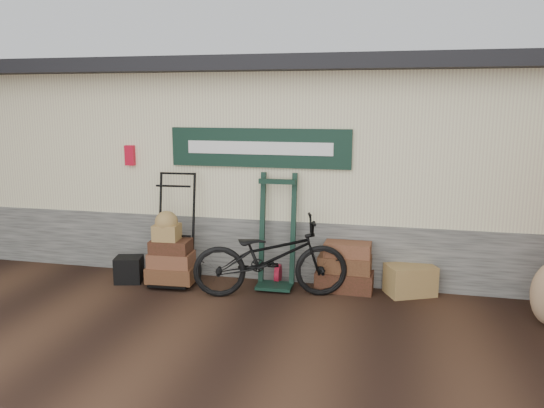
# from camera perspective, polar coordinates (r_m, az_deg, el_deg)

# --- Properties ---
(ground) EXTENTS (80.00, 80.00, 0.00)m
(ground) POSITION_cam_1_polar(r_m,az_deg,el_deg) (6.98, -0.87, -10.86)
(ground) COLOR black
(ground) RESTS_ON ground
(station_building) EXTENTS (14.40, 4.10, 3.20)m
(station_building) POSITION_cam_1_polar(r_m,az_deg,el_deg) (9.21, 3.16, 4.87)
(station_building) COLOR #4C4C47
(station_building) RESTS_ON ground
(porter_trolley) EXTENTS (0.85, 0.66, 1.62)m
(porter_trolley) POSITION_cam_1_polar(r_m,az_deg,el_deg) (7.74, -10.42, -2.54)
(porter_trolley) COLOR black
(porter_trolley) RESTS_ON ground
(green_barrow) EXTENTS (0.59, 0.50, 1.61)m
(green_barrow) POSITION_cam_1_polar(r_m,az_deg,el_deg) (7.44, 0.53, -2.94)
(green_barrow) COLOR black
(green_barrow) RESTS_ON ground
(suitcase_stack) EXTENTS (0.80, 0.52, 0.70)m
(suitcase_stack) POSITION_cam_1_polar(r_m,az_deg,el_deg) (7.51, 7.86, -6.54)
(suitcase_stack) COLOR #31200F
(suitcase_stack) RESTS_ON ground
(wicker_hamper) EXTENTS (0.74, 0.64, 0.41)m
(wicker_hamper) POSITION_cam_1_polar(r_m,az_deg,el_deg) (7.53, 14.65, -7.89)
(wicker_hamper) COLOR olive
(wicker_hamper) RESTS_ON ground
(black_trunk) EXTENTS (0.44, 0.40, 0.38)m
(black_trunk) POSITION_cam_1_polar(r_m,az_deg,el_deg) (8.05, -15.13, -6.81)
(black_trunk) COLOR black
(black_trunk) RESTS_ON ground
(bicycle) EXTENTS (1.25, 2.20, 1.21)m
(bicycle) POSITION_cam_1_polar(r_m,az_deg,el_deg) (7.12, -0.19, -5.27)
(bicycle) COLOR black
(bicycle) RESTS_ON ground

